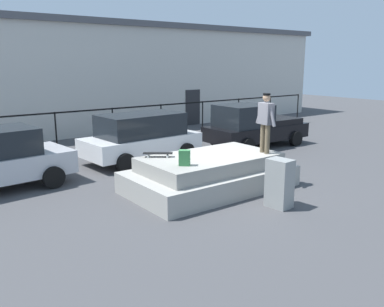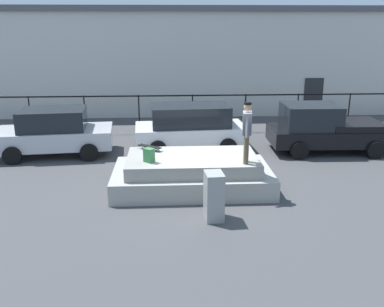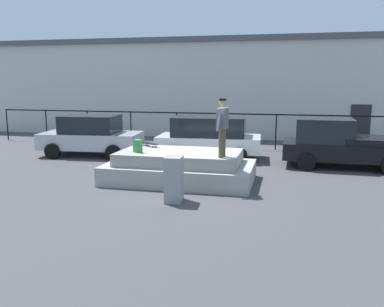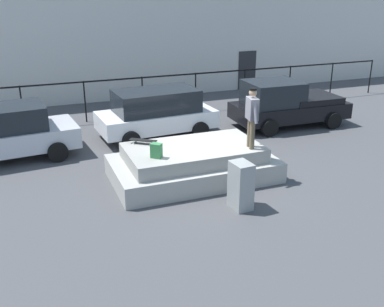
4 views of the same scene
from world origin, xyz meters
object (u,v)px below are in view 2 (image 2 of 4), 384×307
object	(u,v)px
skateboard	(150,147)
car_silver_sedan_near	(54,132)
backpack	(149,155)
car_white_hatchback_mid	(190,126)
skateboarder	(247,128)
car_black_pickup_far	(325,128)
utility_box	(214,196)

from	to	relation	value
skateboard	car_silver_sedan_near	size ratio (longest dim) A/B	0.18
backpack	car_white_hatchback_mid	xyz separation A→B (m)	(1.40, 4.60, -0.26)
skateboarder	backpack	xyz separation A→B (m)	(-2.71, 0.21, -0.79)
car_silver_sedan_near	car_black_pickup_far	distance (m)	10.21
backpack	car_black_pickup_far	size ratio (longest dim) A/B	0.09
skateboard	car_white_hatchback_mid	size ratio (longest dim) A/B	0.18
backpack	skateboarder	bearing A→B (deg)	38.52
car_silver_sedan_near	utility_box	world-z (taller)	car_silver_sedan_near
skateboard	car_white_hatchback_mid	distance (m)	3.69
backpack	car_silver_sedan_near	distance (m)	5.52
car_silver_sedan_near	skateboarder	bearing A→B (deg)	-33.86
car_silver_sedan_near	car_white_hatchback_mid	size ratio (longest dim) A/B	1.01
car_white_hatchback_mid	skateboarder	bearing A→B (deg)	-74.73
backpack	utility_box	xyz separation A→B (m)	(1.66, -1.71, -0.57)
car_white_hatchback_mid	car_black_pickup_far	world-z (taller)	car_black_pickup_far
car_silver_sedan_near	utility_box	bearing A→B (deg)	-47.29
car_silver_sedan_near	utility_box	size ratio (longest dim) A/B	3.58
car_black_pickup_far	skateboarder	bearing A→B (deg)	-132.25
skateboarder	car_black_pickup_far	size ratio (longest dim) A/B	0.38
car_silver_sedan_near	skateboard	bearing A→B (deg)	-38.25
backpack	utility_box	world-z (taller)	backpack
car_black_pickup_far	utility_box	xyz separation A→B (m)	(-4.85, -5.69, -0.29)
skateboard	car_black_pickup_far	distance (m)	7.12
backpack	car_silver_sedan_near	bearing A→B (deg)	174.95
skateboard	backpack	distance (m)	1.21
car_silver_sedan_near	car_black_pickup_far	world-z (taller)	car_black_pickup_far
car_silver_sedan_near	utility_box	xyz separation A→B (m)	(5.36, -5.80, -0.27)
skateboard	car_black_pickup_far	bearing A→B (deg)	22.95
car_white_hatchback_mid	skateboard	bearing A→B (deg)	-112.94
skateboarder	skateboard	xyz separation A→B (m)	(-2.75, 1.41, -0.89)
skateboarder	backpack	bearing A→B (deg)	175.64
car_white_hatchback_mid	car_black_pickup_far	xyz separation A→B (m)	(5.12, -0.62, -0.02)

